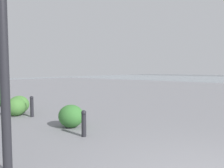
% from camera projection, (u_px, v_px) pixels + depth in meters
% --- Properties ---
extents(bollard_near, '(0.13, 0.13, 0.68)m').
position_uv_depth(bollard_near, '(84.00, 123.00, 5.22)').
color(bollard_near, '#232328').
rests_on(bollard_near, ground).
extents(bollard_mid, '(0.13, 0.13, 0.76)m').
position_uv_depth(bollard_mid, '(32.00, 106.00, 7.41)').
color(bollard_mid, '#232328').
rests_on(bollard_mid, ground).
extents(shrub_round, '(0.79, 0.71, 0.67)m').
position_uv_depth(shrub_round, '(71.00, 116.00, 6.07)').
color(shrub_round, '#387533').
rests_on(shrub_round, ground).
extents(shrub_wide, '(0.78, 0.70, 0.67)m').
position_uv_depth(shrub_wide, '(16.00, 107.00, 7.61)').
color(shrub_wide, '#477F38').
rests_on(shrub_wide, ground).
extents(shrub_tall, '(0.81, 0.73, 0.69)m').
position_uv_depth(shrub_tall, '(19.00, 105.00, 8.02)').
color(shrub_tall, '#477F38').
rests_on(shrub_tall, ground).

